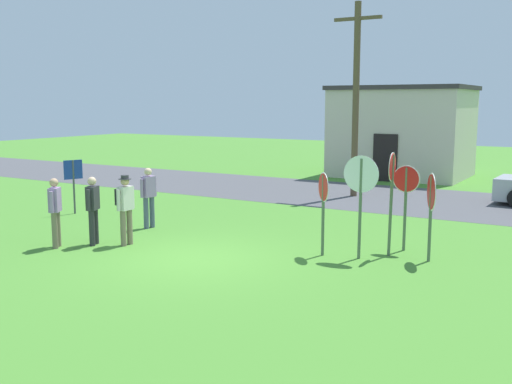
{
  "coord_description": "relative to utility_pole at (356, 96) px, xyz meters",
  "views": [
    {
      "loc": [
        7.93,
        -10.55,
        3.49
      ],
      "look_at": [
        0.45,
        1.98,
        1.3
      ],
      "focal_mm": 42.14,
      "sensor_mm": 36.0,
      "label": 1
    }
  ],
  "objects": [
    {
      "name": "person_in_dark_shirt",
      "position": [
        -2.74,
        -8.39,
        -2.76
      ],
      "size": [
        0.26,
        0.57,
        1.69
      ],
      "color": "#4C5670",
      "rests_on": "ground"
    },
    {
      "name": "person_near_signs",
      "position": [
        -1.89,
        -10.23,
        -2.7
      ],
      "size": [
        0.4,
        0.57,
        1.74
      ],
      "color": "#7A6B56",
      "rests_on": "ground"
    },
    {
      "name": "street_asphalt",
      "position": [
        0.34,
        0.18,
        -3.71
      ],
      "size": [
        60.0,
        6.4,
        0.01
      ],
      "primitive_type": "cube",
      "color": "#4C4C51",
      "rests_on": "ground"
    },
    {
      "name": "building_background",
      "position": [
        -0.39,
        7.01,
        -1.59
      ],
      "size": [
        6.11,
        4.86,
        4.24
      ],
      "color": "beige",
      "rests_on": "ground"
    },
    {
      "name": "ground_plane",
      "position": [
        0.34,
        -10.45,
        -3.71
      ],
      "size": [
        80.0,
        80.0,
        0.0
      ],
      "primitive_type": "plane",
      "color": "#47842D"
    },
    {
      "name": "person_in_teal",
      "position": [
        -2.59,
        -10.62,
        -2.76
      ],
      "size": [
        0.34,
        0.53,
        1.69
      ],
      "color": "#2D2D33",
      "rests_on": "ground"
    },
    {
      "name": "stop_sign_tallest",
      "position": [
        2.69,
        -8.68,
        -2.42
      ],
      "size": [
        0.47,
        0.5,
        1.92
      ],
      "color": "#51664C",
      "rests_on": "ground"
    },
    {
      "name": "utility_pole",
      "position": [
        0.0,
        0.0,
        0.0
      ],
      "size": [
        1.8,
        0.24,
        7.07
      ],
      "color": "brown",
      "rests_on": "ground"
    },
    {
      "name": "stop_sign_center_cluster",
      "position": [
        3.51,
        -8.5,
        -2.11
      ],
      "size": [
        0.82,
        0.11,
        2.33
      ],
      "color": "#51664C",
      "rests_on": "ground"
    },
    {
      "name": "stop_sign_leaning_right",
      "position": [
        4.93,
        -7.96,
        -2.37
      ],
      "size": [
        0.38,
        0.75,
        1.97
      ],
      "color": "#51664C",
      "rests_on": "ground"
    },
    {
      "name": "stop_sign_rear_right",
      "position": [
        4.16,
        -7.26,
        -2.35
      ],
      "size": [
        0.64,
        0.09,
        2.03
      ],
      "color": "#51664C",
      "rests_on": "ground"
    },
    {
      "name": "info_panel_leftmost",
      "position": [
        -6.22,
        -7.92,
        -2.54
      ],
      "size": [
        0.23,
        0.57,
        1.7
      ],
      "color": "#4C4C51",
      "rests_on": "ground"
    },
    {
      "name": "person_on_left",
      "position": [
        -3.17,
        -11.28,
        -2.76
      ],
      "size": [
        0.38,
        0.5,
        1.69
      ],
      "color": "#7A6B56",
      "rests_on": "ground"
    },
    {
      "name": "stop_sign_rear_left",
      "position": [
        4.03,
        -7.93,
        -2.12
      ],
      "size": [
        0.11,
        0.66,
        2.38
      ],
      "color": "#51664C",
      "rests_on": "ground"
    }
  ]
}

